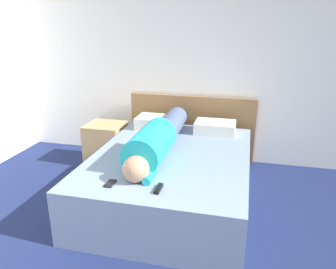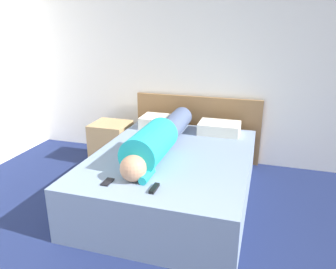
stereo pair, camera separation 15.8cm
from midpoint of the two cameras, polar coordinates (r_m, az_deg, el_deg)
wall_back at (r=4.11m, az=5.57°, el=13.16°), size 6.17×0.06×2.60m
bed at (r=3.31m, az=-0.77°, el=-7.35°), size 1.49×1.96×0.49m
headboard at (r=4.25m, az=3.00°, el=1.21°), size 1.61×0.04×0.83m
nightstand at (r=4.22m, az=-11.80°, el=-1.57°), size 0.45×0.43×0.52m
person_lying at (r=3.19m, az=-3.29°, el=-0.82°), size 0.33×1.67×0.33m
pillow_near_headboard at (r=3.96m, az=-3.02°, el=2.10°), size 0.49×0.33×0.14m
pillow_second at (r=3.83m, az=7.04°, el=1.26°), size 0.46×0.33×0.13m
tv_remote at (r=2.54m, az=-3.47°, el=-9.41°), size 0.04×0.15×0.02m
cell_phone at (r=2.68m, az=-11.71°, el=-8.37°), size 0.06×0.13×0.01m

